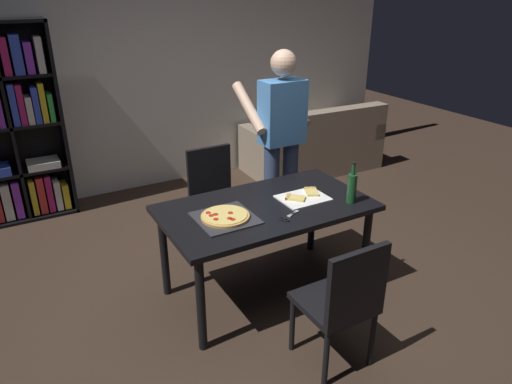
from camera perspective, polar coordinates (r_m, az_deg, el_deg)
name	(u,v)px	position (r m, az deg, el deg)	size (l,w,h in m)	color
ground_plane	(265,290)	(3.82, 1.13, -11.83)	(12.00, 12.00, 0.00)	#38281E
back_wall	(148,66)	(5.56, -12.93, 14.73)	(6.40, 0.10, 2.80)	silver
dining_table	(266,215)	(3.48, 1.22, -2.84)	(1.54, 0.86, 0.75)	black
chair_near_camera	(344,299)	(2.92, 10.59, -12.65)	(0.42, 0.42, 0.90)	black
chair_far_side	(215,191)	(4.28, -5.05, 0.11)	(0.42, 0.42, 0.90)	black
couch	(314,148)	(6.13, 7.07, 5.38)	(1.72, 0.90, 0.85)	gray
person_serving_pizza	(281,137)	(4.18, 3.04, 6.69)	(0.55, 0.54, 1.75)	#38476B
pepperoni_pizza_on_tray	(225,217)	(3.25, -3.76, -3.02)	(0.40, 0.40, 0.04)	#2D2D33
pizza_slices_on_towel	(303,197)	(3.57, 5.72, -0.58)	(0.36, 0.28, 0.03)	white
wine_bottle	(352,187)	(3.51, 11.56, 0.56)	(0.07, 0.07, 0.32)	#194723
kitchen_scissors	(287,217)	(3.26, 3.84, -3.07)	(0.20, 0.13, 0.01)	silver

